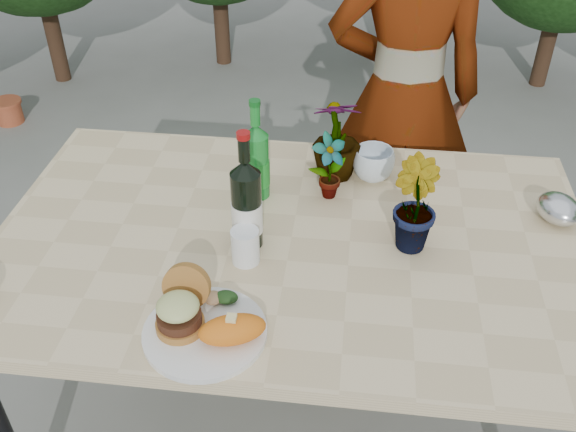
# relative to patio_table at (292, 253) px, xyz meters

# --- Properties ---
(ground) EXTENTS (80.00, 80.00, 0.00)m
(ground) POSITION_rel_patio_table_xyz_m (0.00, 0.00, -0.69)
(ground) COLOR slate
(ground) RESTS_ON ground
(patio_table) EXTENTS (1.60, 1.00, 0.75)m
(patio_table) POSITION_rel_patio_table_xyz_m (0.00, 0.00, 0.00)
(patio_table) COLOR beige
(patio_table) RESTS_ON ground
(dinner_plate) EXTENTS (0.28, 0.28, 0.01)m
(dinner_plate) POSITION_rel_patio_table_xyz_m (-0.15, -0.37, 0.06)
(dinner_plate) COLOR white
(dinner_plate) RESTS_ON patio_table
(burger_stack) EXTENTS (0.11, 0.16, 0.11)m
(burger_stack) POSITION_rel_patio_table_xyz_m (-0.21, -0.35, 0.12)
(burger_stack) COLOR #B7722D
(burger_stack) RESTS_ON dinner_plate
(sweet_potato) EXTENTS (0.17, 0.12, 0.06)m
(sweet_potato) POSITION_rel_patio_table_xyz_m (-0.08, -0.39, 0.10)
(sweet_potato) COLOR orange
(sweet_potato) RESTS_ON dinner_plate
(grilled_veg) EXTENTS (0.08, 0.05, 0.03)m
(grilled_veg) POSITION_rel_patio_table_xyz_m (-0.13, -0.28, 0.09)
(grilled_veg) COLOR olive
(grilled_veg) RESTS_ON dinner_plate
(wine_bottle) EXTENTS (0.08, 0.08, 0.33)m
(wine_bottle) POSITION_rel_patio_table_xyz_m (-0.11, -0.04, 0.18)
(wine_bottle) COLOR black
(wine_bottle) RESTS_ON patio_table
(sparkling_water) EXTENTS (0.07, 0.07, 0.30)m
(sparkling_water) POSITION_rel_patio_table_xyz_m (-0.12, 0.18, 0.17)
(sparkling_water) COLOR #167E28
(sparkling_water) RESTS_ON patio_table
(plastic_cup) EXTENTS (0.07, 0.07, 0.09)m
(plastic_cup) POSITION_rel_patio_table_xyz_m (-0.10, -0.11, 0.10)
(plastic_cup) COLOR white
(plastic_cup) RESTS_ON patio_table
(seedling_left) EXTENTS (0.13, 0.12, 0.20)m
(seedling_left) POSITION_rel_patio_table_xyz_m (0.08, 0.20, 0.16)
(seedling_left) COLOR #25571D
(seedling_left) RESTS_ON patio_table
(seedling_mid) EXTENTS (0.16, 0.17, 0.25)m
(seedling_mid) POSITION_rel_patio_table_xyz_m (0.31, 0.01, 0.18)
(seedling_mid) COLOR #2F5D20
(seedling_mid) RESTS_ON patio_table
(seedling_right) EXTENTS (0.17, 0.17, 0.26)m
(seedling_right) POSITION_rel_patio_table_xyz_m (0.10, 0.32, 0.19)
(seedling_right) COLOR #23531C
(seedling_right) RESTS_ON patio_table
(blue_bowl) EXTENTS (0.13, 0.13, 0.10)m
(blue_bowl) POSITION_rel_patio_table_xyz_m (0.21, 0.31, 0.11)
(blue_bowl) COLOR silver
(blue_bowl) RESTS_ON patio_table
(foil_packet_right) EXTENTS (0.15, 0.17, 0.08)m
(foil_packet_right) POSITION_rel_patio_table_xyz_m (0.72, 0.16, 0.10)
(foil_packet_right) COLOR silver
(foil_packet_right) RESTS_ON patio_table
(person) EXTENTS (0.59, 0.40, 1.56)m
(person) POSITION_rel_patio_table_xyz_m (0.31, 0.83, 0.09)
(person) COLOR #99644C
(person) RESTS_ON ground
(terracotta_pot) EXTENTS (0.17, 0.17, 0.14)m
(terracotta_pot) POSITION_rel_patio_table_xyz_m (-1.87, 1.80, -0.62)
(terracotta_pot) COLOR #AC4B2C
(terracotta_pot) RESTS_ON ground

